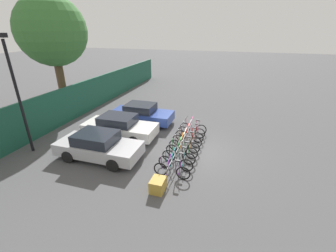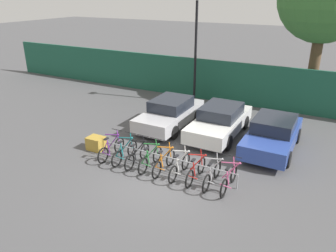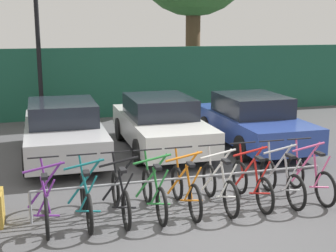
% 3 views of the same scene
% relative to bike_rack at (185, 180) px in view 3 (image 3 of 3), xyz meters
% --- Properties ---
extents(ground_plane, '(120.00, 120.00, 0.00)m').
position_rel_bike_rack_xyz_m(ground_plane, '(0.15, -0.68, -0.50)').
color(ground_plane, '#4C4C4F').
extents(hoarding_wall, '(36.00, 0.16, 2.45)m').
position_rel_bike_rack_xyz_m(hoarding_wall, '(0.15, 8.82, 0.72)').
color(hoarding_wall, '#19513D').
rests_on(hoarding_wall, ground).
extents(bike_rack, '(5.41, 0.04, 0.57)m').
position_rel_bike_rack_xyz_m(bike_rack, '(0.00, 0.00, 0.00)').
color(bike_rack, gray).
rests_on(bike_rack, ground).
extents(bicycle_purple, '(0.68, 1.71, 1.05)m').
position_rel_bike_rack_xyz_m(bicycle_purple, '(-2.43, -0.15, -0.13)').
color(bicycle_purple, black).
rests_on(bicycle_purple, ground).
extents(bicycle_teal, '(0.68, 1.71, 1.05)m').
position_rel_bike_rack_xyz_m(bicycle_teal, '(-1.79, -0.15, -0.13)').
color(bicycle_teal, black).
rests_on(bicycle_teal, ground).
extents(bicycle_black, '(0.68, 1.71, 1.05)m').
position_rel_bike_rack_xyz_m(bicycle_black, '(-1.21, -0.15, -0.13)').
color(bicycle_black, black).
rests_on(bicycle_black, ground).
extents(bicycle_green, '(0.68, 1.71, 1.05)m').
position_rel_bike_rack_xyz_m(bicycle_green, '(-0.62, -0.15, -0.13)').
color(bicycle_green, black).
rests_on(bicycle_green, ground).
extents(bicycle_orange, '(0.68, 1.71, 1.05)m').
position_rel_bike_rack_xyz_m(bicycle_orange, '(-0.04, -0.15, -0.13)').
color(bicycle_orange, black).
rests_on(bicycle_orange, ground).
extents(bicycle_white, '(0.68, 1.71, 1.05)m').
position_rel_bike_rack_xyz_m(bicycle_white, '(0.60, -0.15, -0.13)').
color(bicycle_white, black).
rests_on(bicycle_white, ground).
extents(bicycle_red, '(0.68, 1.71, 1.05)m').
position_rel_bike_rack_xyz_m(bicycle_red, '(1.23, -0.15, -0.13)').
color(bicycle_red, black).
rests_on(bicycle_red, ground).
extents(bicycle_silver, '(0.68, 1.71, 1.05)m').
position_rel_bike_rack_xyz_m(bicycle_silver, '(1.84, -0.15, -0.13)').
color(bicycle_silver, black).
rests_on(bicycle_silver, ground).
extents(bicycle_pink, '(0.68, 1.71, 1.05)m').
position_rel_bike_rack_xyz_m(bicycle_pink, '(2.43, -0.15, -0.13)').
color(bicycle_pink, black).
rests_on(bicycle_pink, ground).
extents(car_silver, '(1.91, 4.33, 1.40)m').
position_rel_bike_rack_xyz_m(car_silver, '(-1.91, 3.90, 0.19)').
color(car_silver, '#B7B7BC').
rests_on(car_silver, ground).
extents(car_white, '(1.91, 4.45, 1.40)m').
position_rel_bike_rack_xyz_m(car_white, '(0.59, 4.05, 0.19)').
color(car_white, silver).
rests_on(car_white, ground).
extents(car_blue, '(1.91, 4.25, 1.40)m').
position_rel_bike_rack_xyz_m(car_blue, '(3.05, 3.64, 0.19)').
color(car_blue, '#2D479E').
rests_on(car_blue, ground).
extents(lamp_post, '(0.24, 0.44, 6.00)m').
position_rel_bike_rack_xyz_m(lamp_post, '(-2.37, 7.82, 2.85)').
color(lamp_post, black).
rests_on(lamp_post, ground).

